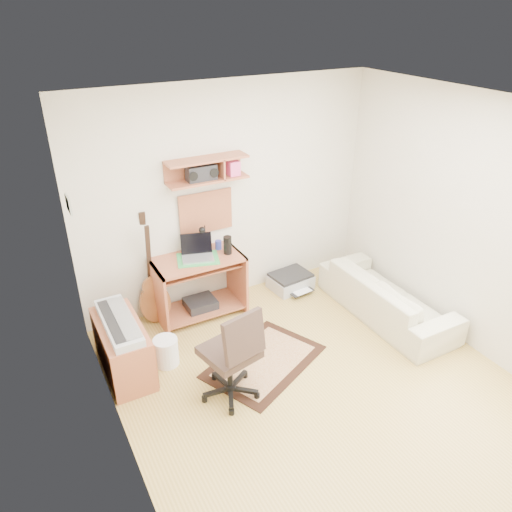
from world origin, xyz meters
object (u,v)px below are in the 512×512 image
task_chair (229,352)px  printer (290,282)px  desk (199,287)px  sofa (388,290)px  cabinet (123,348)px

task_chair → printer: size_ratio=1.98×
desk → task_chair: size_ratio=0.99×
desk → printer: desk is taller
printer → task_chair: bearing=-143.7°
printer → sofa: sofa is taller
cabinet → sofa: 3.00m
printer → sofa: 1.27m
task_chair → sofa: 2.21m
cabinet → desk: bearing=28.1°
desk → cabinet: 1.20m
task_chair → cabinet: task_chair is taller
task_chair → sofa: task_chair is taller
desk → cabinet: bearing=-151.9°
printer → cabinet: bearing=-171.9°
printer → sofa: (0.66, -1.05, 0.26)m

